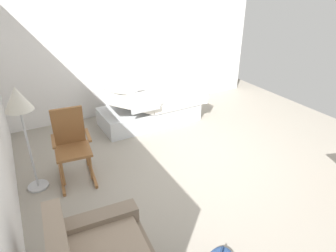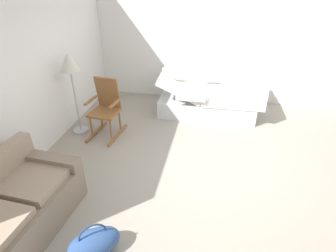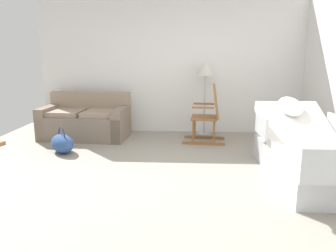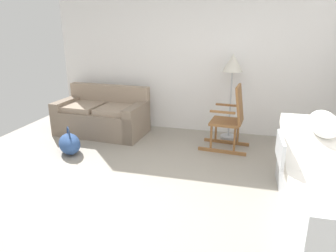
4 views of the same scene
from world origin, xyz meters
name	(u,v)px [view 2 (image 2 of 4)]	position (x,y,z in m)	size (l,w,h in m)	color
ground_plane	(206,166)	(0.00, 0.00, 0.00)	(6.70, 6.70, 0.00)	gray
back_wall	(27,72)	(0.00, 2.73, 1.35)	(5.38, 0.10, 2.70)	white
side_wall	(220,40)	(2.64, 0.00, 1.35)	(0.10, 5.56, 2.70)	white
hospital_bed	(207,100)	(1.82, 0.14, 0.30)	(1.06, 2.11, 0.99)	silver
couch	(12,213)	(-1.65, 2.07, 0.31)	(1.65, 0.95, 0.85)	#7D6C5C
rocking_chair	(106,108)	(0.68, 1.87, 0.50)	(0.80, 0.54, 1.05)	brown
floor_lamp	(70,68)	(0.64, 2.41, 1.23)	(0.34, 0.34, 1.48)	#B2B5BA
duffel_bag	(94,243)	(-1.73, 1.07, 0.15)	(0.60, 0.64, 0.43)	#2D4C84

